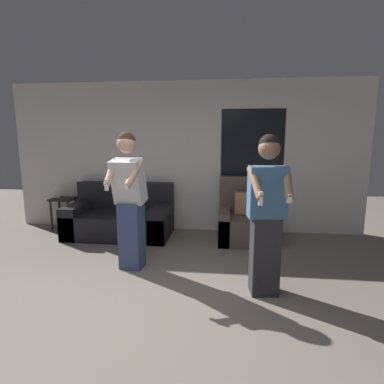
% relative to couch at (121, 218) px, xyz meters
% --- Properties ---
extents(ground_plane, '(14.00, 14.00, 0.00)m').
position_rel_couch_xyz_m(ground_plane, '(1.06, -2.59, -0.30)').
color(ground_plane, slate).
extents(wall_back, '(6.45, 0.07, 2.70)m').
position_rel_couch_xyz_m(wall_back, '(1.08, 0.49, 1.06)').
color(wall_back, silver).
rests_on(wall_back, ground_plane).
extents(couch, '(1.77, 0.94, 0.90)m').
position_rel_couch_xyz_m(couch, '(0.00, 0.00, 0.00)').
color(couch, black).
rests_on(couch, ground_plane).
extents(armchair, '(0.88, 0.87, 1.04)m').
position_rel_couch_xyz_m(armchair, '(2.17, -0.02, 0.03)').
color(armchair, brown).
rests_on(armchair, ground_plane).
extents(side_table, '(0.42, 0.37, 0.74)m').
position_rel_couch_xyz_m(side_table, '(-1.21, 0.25, 0.18)').
color(side_table, black).
rests_on(side_table, ground_plane).
extents(person_left, '(0.44, 0.55, 1.77)m').
position_rel_couch_xyz_m(person_left, '(0.62, -1.36, 0.62)').
color(person_left, '#384770').
rests_on(person_left, ground_plane).
extents(person_right, '(0.45, 0.49, 1.72)m').
position_rel_couch_xyz_m(person_right, '(2.27, -1.83, 0.59)').
color(person_right, '#28282D').
rests_on(person_right, ground_plane).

